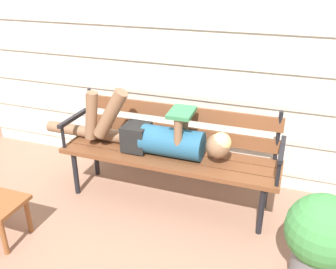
% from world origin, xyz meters
% --- Properties ---
extents(ground_plane, '(12.00, 12.00, 0.00)m').
position_xyz_m(ground_plane, '(0.00, 0.00, 0.00)').
color(ground_plane, '#936B56').
extents(house_siding, '(4.49, 0.08, 2.42)m').
position_xyz_m(house_siding, '(0.00, 0.71, 1.21)').
color(house_siding, beige).
rests_on(house_siding, ground).
extents(park_bench, '(1.78, 0.46, 0.84)m').
position_xyz_m(park_bench, '(0.00, 0.22, 0.48)').
color(park_bench, brown).
rests_on(park_bench, ground).
extents(reclining_person, '(1.67, 0.26, 0.54)m').
position_xyz_m(reclining_person, '(-0.12, 0.15, 0.58)').
color(reclining_person, '#23567A').
extents(potted_plant, '(0.45, 0.45, 0.61)m').
position_xyz_m(potted_plant, '(1.16, -0.36, 0.34)').
color(potted_plant, slate).
rests_on(potted_plant, ground).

